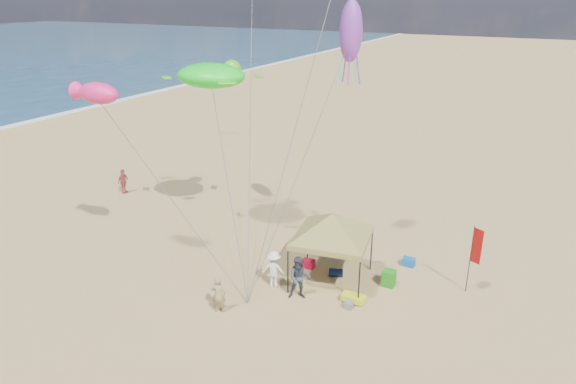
% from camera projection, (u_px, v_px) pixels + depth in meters
% --- Properties ---
extents(ground, '(280.00, 280.00, 0.00)m').
position_uv_depth(ground, '(252.00, 314.00, 19.74)').
color(ground, tan).
rests_on(ground, ground).
extents(canopy_tent, '(5.81, 5.81, 3.63)m').
position_uv_depth(canopy_tent, '(333.00, 216.00, 20.92)').
color(canopy_tent, black).
rests_on(canopy_tent, ground).
extents(feather_flag, '(0.42, 0.21, 2.96)m').
position_uv_depth(feather_flag, '(475.00, 250.00, 20.41)').
color(feather_flag, black).
rests_on(feather_flag, ground).
extents(cooler_red, '(0.54, 0.38, 0.38)m').
position_uv_depth(cooler_red, '(308.00, 264.00, 23.00)').
color(cooler_red, red).
rests_on(cooler_red, ground).
extents(cooler_blue, '(0.54, 0.38, 0.38)m').
position_uv_depth(cooler_blue, '(409.00, 262.00, 23.14)').
color(cooler_blue, '#1555AB').
rests_on(cooler_blue, ground).
extents(bag_navy, '(0.69, 0.54, 0.36)m').
position_uv_depth(bag_navy, '(336.00, 273.00, 22.28)').
color(bag_navy, '#0B1534').
rests_on(bag_navy, ground).
extents(bag_orange, '(0.54, 0.69, 0.36)m').
position_uv_depth(bag_orange, '(323.00, 238.00, 25.39)').
color(bag_orange, '#FF600E').
rests_on(bag_orange, ground).
extents(chair_green, '(0.50, 0.50, 0.70)m').
position_uv_depth(chair_green, '(389.00, 278.00, 21.52)').
color(chair_green, '#228418').
rests_on(chair_green, ground).
extents(chair_yellow, '(0.50, 0.50, 0.70)m').
position_uv_depth(chair_yellow, '(300.00, 243.00, 24.57)').
color(chair_yellow, gold).
rests_on(chair_yellow, ground).
extents(crate_grey, '(0.34, 0.30, 0.28)m').
position_uv_depth(crate_grey, '(349.00, 305.00, 20.04)').
color(crate_grey, slate).
rests_on(crate_grey, ground).
extents(beach_cart, '(0.90, 0.50, 0.24)m').
position_uv_depth(beach_cart, '(353.00, 298.00, 20.41)').
color(beach_cart, '#D2E519').
rests_on(beach_cart, ground).
extents(person_near_a, '(0.66, 0.58, 1.52)m').
position_uv_depth(person_near_a, '(218.00, 294.00, 19.62)').
color(person_near_a, '#9E8A5A').
rests_on(person_near_a, ground).
extents(person_near_b, '(1.11, 1.02, 1.84)m').
position_uv_depth(person_near_b, '(299.00, 278.00, 20.45)').
color(person_near_b, '#363B4A').
rests_on(person_near_b, ground).
extents(person_near_c, '(1.16, 0.82, 1.62)m').
position_uv_depth(person_near_c, '(274.00, 269.00, 21.29)').
color(person_near_c, white).
rests_on(person_near_c, ground).
extents(person_far_a, '(0.46, 0.93, 1.54)m').
position_uv_depth(person_far_a, '(123.00, 181.00, 31.31)').
color(person_far_a, '#B54550').
rests_on(person_far_a, ground).
extents(turtle_kite, '(3.83, 3.31, 1.12)m').
position_uv_depth(turtle_kite, '(211.00, 76.00, 23.63)').
color(turtle_kite, '#15FF23').
rests_on(turtle_kite, ground).
extents(fish_kite, '(2.17, 1.51, 0.87)m').
position_uv_depth(fish_kite, '(98.00, 93.00, 20.46)').
color(fish_kite, '#FA257A').
rests_on(fish_kite, ground).
extents(squid_kite, '(1.00, 1.00, 2.51)m').
position_uv_depth(squid_kite, '(351.00, 31.00, 21.02)').
color(squid_kite, purple).
rests_on(squid_kite, ground).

